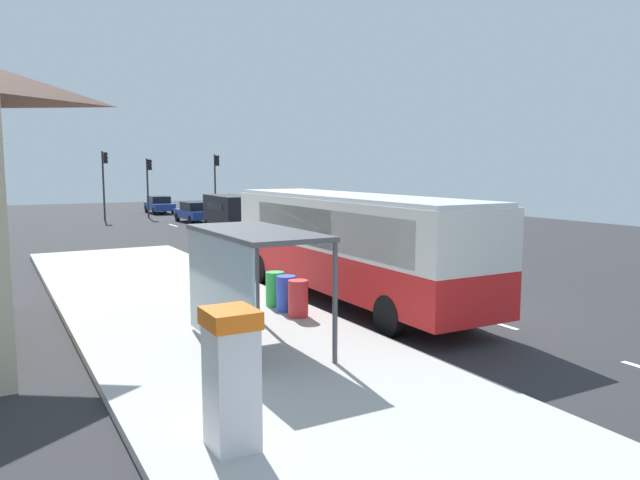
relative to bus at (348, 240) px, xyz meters
name	(u,v)px	position (x,y,z in m)	size (l,w,h in m)	color
ground_plane	(254,252)	(1.71, 11.28, -1.86)	(56.00, 92.00, 0.04)	#2D2D30
sidewalk_platform	(205,323)	(-4.69, -0.72, -1.75)	(6.20, 30.00, 0.18)	beige
lane_stripe_seg_1	(485,320)	(1.96, -3.72, -1.84)	(0.16, 2.20, 0.01)	silver
lane_stripe_seg_2	(377,287)	(1.96, 1.28, -1.84)	(0.16, 2.20, 0.01)	silver
lane_stripe_seg_3	(307,266)	(1.96, 6.28, -1.84)	(0.16, 2.20, 0.01)	silver
lane_stripe_seg_4	(258,251)	(1.96, 11.28, -1.84)	(0.16, 2.20, 0.01)	silver
lane_stripe_seg_5	(223,240)	(1.96, 16.28, -1.84)	(0.16, 2.20, 0.01)	silver
lane_stripe_seg_6	(195,232)	(1.96, 21.28, -1.84)	(0.16, 2.20, 0.01)	silver
lane_stripe_seg_7	(173,225)	(1.96, 26.28, -1.84)	(0.16, 2.20, 0.01)	silver
bus	(348,240)	(0.00, 0.00, 0.00)	(2.60, 11.03, 3.21)	red
white_van	(230,211)	(3.91, 20.14, -0.50)	(2.21, 5.28, 2.30)	black
sedan_near	(159,204)	(4.01, 38.06, -1.05)	(1.91, 4.43, 1.52)	navy
sedan_far	(195,212)	(4.01, 27.78, -1.05)	(1.96, 4.46, 1.52)	navy
ticket_machine	(231,378)	(-6.59, -7.60, -0.67)	(0.66, 0.76, 1.94)	silver
recycling_bin_red	(298,298)	(-2.49, -1.58, -1.19)	(0.52, 0.52, 0.95)	red
recycling_bin_blue	(286,293)	(-2.49, -0.88, -1.19)	(0.52, 0.52, 0.95)	blue
recycling_bin_green	(275,289)	(-2.49, -0.18, -1.19)	(0.52, 0.52, 0.95)	green
traffic_light_near_side	(216,176)	(7.21, 32.02, 1.54)	(0.49, 0.28, 5.09)	#2D2D2D
traffic_light_far_side	(104,175)	(-1.39, 32.82, 1.64)	(0.49, 0.28, 5.26)	#2D2D2D
traffic_light_median	(149,178)	(2.11, 33.62, 1.33)	(0.49, 0.28, 4.75)	#2D2D2D
bus_shelter	(242,258)	(-4.70, -3.30, 0.25)	(1.80, 4.00, 2.50)	#4C4C51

